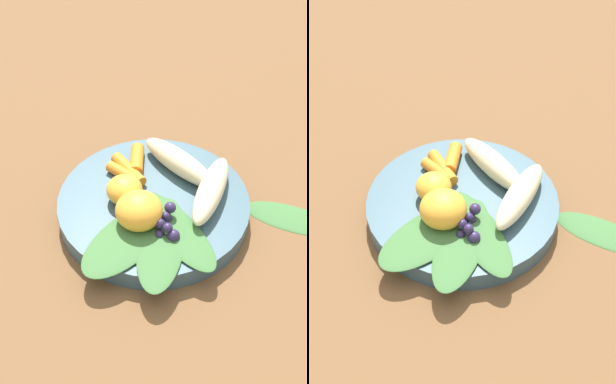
# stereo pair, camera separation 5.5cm
# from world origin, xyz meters

# --- Properties ---
(ground_plane) EXTENTS (2.40, 2.40, 0.00)m
(ground_plane) POSITION_xyz_m (0.00, 0.00, 0.00)
(ground_plane) COLOR brown
(bowl) EXTENTS (0.23, 0.23, 0.02)m
(bowl) POSITION_xyz_m (0.00, 0.00, 0.01)
(bowl) COLOR #385666
(bowl) RESTS_ON ground_plane
(banana_peeled_left) EXTENTS (0.04, 0.12, 0.03)m
(banana_peeled_left) POSITION_xyz_m (-0.06, -0.01, 0.04)
(banana_peeled_left) COLOR beige
(banana_peeled_left) RESTS_ON bowl
(banana_peeled_right) EXTENTS (0.12, 0.07, 0.03)m
(banana_peeled_right) POSITION_xyz_m (-0.05, 0.05, 0.04)
(banana_peeled_right) COLOR beige
(banana_peeled_right) RESTS_ON bowl
(orange_segment_near) EXTENTS (0.05, 0.05, 0.04)m
(orange_segment_near) POSITION_xyz_m (0.04, 0.02, 0.04)
(orange_segment_near) COLOR #F4A833
(orange_segment_near) RESTS_ON bowl
(orange_segment_far) EXTENTS (0.04, 0.04, 0.03)m
(orange_segment_far) POSITION_xyz_m (0.03, -0.02, 0.04)
(orange_segment_far) COLOR #F4A833
(orange_segment_far) RESTS_ON bowl
(carrot_front) EXTENTS (0.05, 0.04, 0.02)m
(carrot_front) POSITION_xyz_m (-0.03, -0.06, 0.03)
(carrot_front) COLOR orange
(carrot_front) RESTS_ON bowl
(carrot_mid_left) EXTENTS (0.03, 0.06, 0.02)m
(carrot_mid_left) POSITION_xyz_m (-0.01, -0.05, 0.03)
(carrot_mid_left) COLOR orange
(carrot_mid_left) RESTS_ON bowl
(carrot_mid_right) EXTENTS (0.02, 0.05, 0.01)m
(carrot_mid_right) POSITION_xyz_m (-0.00, -0.05, 0.03)
(carrot_mid_right) COLOR orange
(carrot_mid_right) RESTS_ON bowl
(blueberry_pile) EXTENTS (0.04, 0.05, 0.02)m
(blueberry_pile) POSITION_xyz_m (0.03, 0.04, 0.04)
(blueberry_pile) COLOR #2D234C
(blueberry_pile) RESTS_ON bowl
(coconut_shred_patch) EXTENTS (0.05, 0.05, 0.00)m
(coconut_shred_patch) POSITION_xyz_m (0.04, 0.06, 0.03)
(coconut_shred_patch) COLOR white
(coconut_shred_patch) RESTS_ON bowl
(kale_leaf_left) EXTENTS (0.13, 0.07, 0.00)m
(kale_leaf_left) POSITION_xyz_m (0.07, 0.02, 0.03)
(kale_leaf_left) COLOR #3D7038
(kale_leaf_left) RESTS_ON bowl
(kale_leaf_right) EXTENTS (0.14, 0.12, 0.00)m
(kale_leaf_right) POSITION_xyz_m (0.04, 0.05, 0.03)
(kale_leaf_right) COLOR #3D7038
(kale_leaf_right) RESTS_ON bowl
(kale_leaf_rear) EXTENTS (0.08, 0.14, 0.00)m
(kale_leaf_rear) POSITION_xyz_m (0.02, 0.05, 0.03)
(kale_leaf_rear) COLOR #3D7038
(kale_leaf_rear) RESTS_ON bowl
(kale_leaf_stray) EXTENTS (0.08, 0.12, 0.01)m
(kale_leaf_stray) POSITION_xyz_m (-0.11, 0.13, 0.00)
(kale_leaf_stray) COLOR #3D7038
(kale_leaf_stray) RESTS_ON ground_plane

